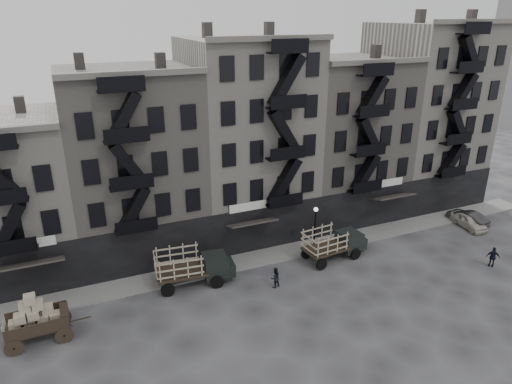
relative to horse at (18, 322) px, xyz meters
name	(u,v)px	position (x,y,z in m)	size (l,w,h in m)	color
ground	(297,277)	(19.19, -1.11, -0.83)	(140.00, 140.00, 0.00)	#38383A
sidewalk	(276,254)	(19.19, 2.64, -0.76)	(55.00, 2.50, 0.15)	slate
building_midwest	(133,164)	(9.19, 8.71, 6.67)	(10.00, 11.35, 16.20)	gray
building_center	(247,139)	(19.19, 8.71, 7.67)	(10.00, 11.35, 18.20)	#AFABA1
building_mideast	(342,138)	(29.19, 8.71, 6.67)	(10.00, 11.35, 16.20)	gray
building_east	(425,115)	(39.19, 8.71, 8.17)	(10.00, 11.35, 19.20)	#AFABA1
lamp_post	(315,224)	(22.19, 1.49, 1.95)	(0.36, 0.36, 4.28)	black
horse	(18,322)	(0.00, 0.00, 0.00)	(0.90, 1.98, 1.67)	silver
wagon	(34,315)	(1.08, -1.11, 1.03)	(3.90, 2.15, 3.26)	black
stake_truck_west	(192,264)	(11.67, 1.17, 0.81)	(5.95, 2.90, 2.89)	black
stake_truck_east	(334,241)	(23.31, 0.29, 0.74)	(5.66, 2.70, 2.76)	black
car_east	(469,221)	(38.19, 0.18, -0.18)	(1.54, 3.82, 1.30)	beige
car_far	(468,217)	(38.69, 0.80, -0.18)	(1.38, 3.97, 1.31)	black
pedestrian_mid	(275,278)	(17.07, -1.66, -0.04)	(0.77, 0.60, 1.59)	black
policeman	(493,257)	(34.21, -5.90, 0.02)	(1.01, 0.42, 1.72)	black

